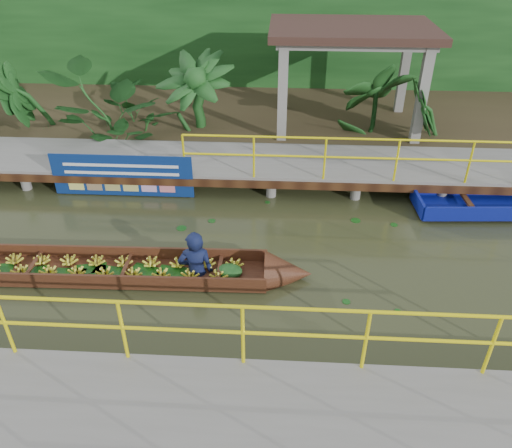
{
  "coord_description": "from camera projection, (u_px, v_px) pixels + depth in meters",
  "views": [
    {
      "loc": [
        1.24,
        -7.73,
        5.92
      ],
      "look_at": [
        0.77,
        0.5,
        0.6
      ],
      "focal_mm": 35.0,
      "sensor_mm": 36.0,
      "label": 1
    }
  ],
  "objects": [
    {
      "name": "far_dock",
      "position": [
        233.0,
        163.0,
        12.37
      ],
      "size": [
        16.0,
        2.06,
        1.66
      ],
      "color": "slate",
      "rests_on": "ground"
    },
    {
      "name": "blue_banner",
      "position": [
        122.0,
        175.0,
        11.65
      ],
      "size": [
        3.33,
        0.04,
        1.04
      ],
      "color": "navy",
      "rests_on": "ground"
    },
    {
      "name": "ground",
      "position": [
        215.0,
        262.0,
        9.75
      ],
      "size": [
        80.0,
        80.0,
        0.0
      ],
      "primitive_type": "plane",
      "color": "#2F3219",
      "rests_on": "ground"
    },
    {
      "name": "foliage_backdrop",
      "position": [
        250.0,
        39.0,
        17.06
      ],
      "size": [
        30.0,
        0.8,
        4.0
      ],
      "primitive_type": "cube",
      "color": "#123913",
      "rests_on": "ground"
    },
    {
      "name": "pavilion",
      "position": [
        351.0,
        40.0,
        13.37
      ],
      "size": [
        4.4,
        3.0,
        3.0
      ],
      "color": "slate",
      "rests_on": "ground"
    },
    {
      "name": "vendor_boat",
      "position": [
        103.0,
        262.0,
        9.28
      ],
      "size": [
        8.74,
        1.08,
        2.2
      ],
      "rotation": [
        0.0,
        0.0,
        0.02
      ],
      "color": "#3A1B0F",
      "rests_on": "ground"
    },
    {
      "name": "land_strip",
      "position": [
        245.0,
        115.0,
        15.92
      ],
      "size": [
        30.0,
        8.0,
        0.45
      ],
      "primitive_type": "cube",
      "color": "#372C1B",
      "rests_on": "ground"
    },
    {
      "name": "tropical_plants",
      "position": [
        182.0,
        103.0,
        13.54
      ],
      "size": [
        14.43,
        1.43,
        1.79
      ],
      "color": "#123913",
      "rests_on": "ground"
    }
  ]
}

